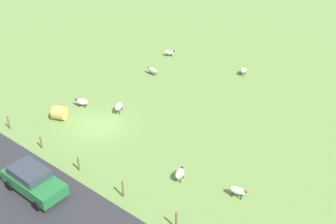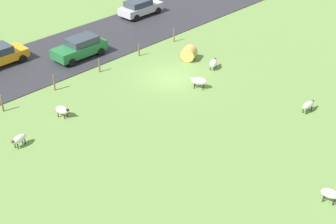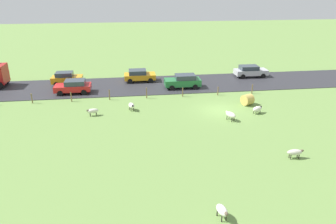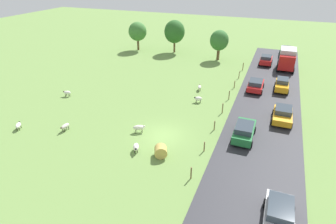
{
  "view_description": "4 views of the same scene",
  "coord_description": "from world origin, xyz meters",
  "px_view_note": "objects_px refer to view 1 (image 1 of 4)",
  "views": [
    {
      "loc": [
        17.58,
        21.07,
        17.4
      ],
      "look_at": [
        -3.51,
        4.37,
        1.34
      ],
      "focal_mm": 42.13,
      "sensor_mm": 36.0,
      "label": 1
    },
    {
      "loc": [
        -24.01,
        24.85,
        17.68
      ],
      "look_at": [
        -4.49,
        4.83,
        0.93
      ],
      "focal_mm": 54.21,
      "sensor_mm": 36.0,
      "label": 2
    },
    {
      "loc": [
        -29.57,
        9.25,
        12.36
      ],
      "look_at": [
        -2.35,
        5.71,
        1.06
      ],
      "focal_mm": 33.78,
      "sensor_mm": 36.0,
      "label": 3
    },
    {
      "loc": [
        9.56,
        -22.9,
        15.73
      ],
      "look_at": [
        -0.78,
        3.34,
        0.99
      ],
      "focal_mm": 29.97,
      "sensor_mm": 36.0,
      "label": 4
    }
  ],
  "objects_px": {
    "sheep_2": "(238,191)",
    "hay_bale_0": "(60,113)",
    "sheep_3": "(119,106)",
    "sheep_5": "(244,70)",
    "sheep_6": "(82,102)",
    "car_1": "(33,180)",
    "sheep_1": "(152,70)",
    "sheep_4": "(180,173)",
    "sheep_0": "(169,52)"
  },
  "relations": [
    {
      "from": "sheep_2",
      "to": "hay_bale_0",
      "type": "bearing_deg",
      "value": -86.7
    },
    {
      "from": "sheep_3",
      "to": "sheep_5",
      "type": "height_order",
      "value": "sheep_3"
    },
    {
      "from": "sheep_3",
      "to": "sheep_6",
      "type": "bearing_deg",
      "value": -67.94
    },
    {
      "from": "sheep_5",
      "to": "car_1",
      "type": "bearing_deg",
      "value": -4.67
    },
    {
      "from": "sheep_5",
      "to": "car_1",
      "type": "distance_m",
      "value": 23.79
    },
    {
      "from": "sheep_1",
      "to": "sheep_5",
      "type": "distance_m",
      "value": 9.28
    },
    {
      "from": "sheep_3",
      "to": "sheep_6",
      "type": "distance_m",
      "value": 3.47
    },
    {
      "from": "sheep_1",
      "to": "sheep_2",
      "type": "relative_size",
      "value": 1.05
    },
    {
      "from": "sheep_4",
      "to": "sheep_6",
      "type": "relative_size",
      "value": 0.9
    },
    {
      "from": "sheep_3",
      "to": "sheep_5",
      "type": "distance_m",
      "value": 14.04
    },
    {
      "from": "sheep_2",
      "to": "sheep_3",
      "type": "bearing_deg",
      "value": -102.2
    },
    {
      "from": "sheep_4",
      "to": "sheep_5",
      "type": "height_order",
      "value": "same"
    },
    {
      "from": "sheep_0",
      "to": "sheep_3",
      "type": "bearing_deg",
      "value": 18.8
    },
    {
      "from": "sheep_4",
      "to": "hay_bale_0",
      "type": "height_order",
      "value": "hay_bale_0"
    },
    {
      "from": "car_1",
      "to": "sheep_1",
      "type": "bearing_deg",
      "value": -163.33
    },
    {
      "from": "sheep_4",
      "to": "car_1",
      "type": "xyz_separation_m",
      "value": [
        6.69,
        -6.6,
        0.4
      ]
    },
    {
      "from": "sheep_6",
      "to": "sheep_1",
      "type": "bearing_deg",
      "value": 175.93
    },
    {
      "from": "sheep_1",
      "to": "car_1",
      "type": "xyz_separation_m",
      "value": [
        18.02,
        5.4,
        0.42
      ]
    },
    {
      "from": "sheep_6",
      "to": "car_1",
      "type": "distance_m",
      "value": 11.0
    },
    {
      "from": "sheep_1",
      "to": "car_1",
      "type": "height_order",
      "value": "car_1"
    },
    {
      "from": "sheep_1",
      "to": "car_1",
      "type": "distance_m",
      "value": 18.81
    },
    {
      "from": "sheep_4",
      "to": "sheep_5",
      "type": "distance_m",
      "value": 17.65
    },
    {
      "from": "sheep_0",
      "to": "sheep_1",
      "type": "height_order",
      "value": "sheep_1"
    },
    {
      "from": "sheep_6",
      "to": "hay_bale_0",
      "type": "xyz_separation_m",
      "value": [
        2.51,
        0.13,
        0.1
      ]
    },
    {
      "from": "sheep_0",
      "to": "sheep_1",
      "type": "xyz_separation_m",
      "value": [
        4.87,
        1.63,
        0.03
      ]
    },
    {
      "from": "sheep_3",
      "to": "sheep_5",
      "type": "bearing_deg",
      "value": 160.27
    },
    {
      "from": "sheep_1",
      "to": "sheep_0",
      "type": "bearing_deg",
      "value": -161.49
    },
    {
      "from": "sheep_3",
      "to": "car_1",
      "type": "relative_size",
      "value": 0.29
    },
    {
      "from": "sheep_5",
      "to": "hay_bale_0",
      "type": "relative_size",
      "value": 0.95
    },
    {
      "from": "sheep_6",
      "to": "car_1",
      "type": "bearing_deg",
      "value": 33.25
    },
    {
      "from": "sheep_6",
      "to": "hay_bale_0",
      "type": "bearing_deg",
      "value": 2.94
    },
    {
      "from": "sheep_3",
      "to": "car_1",
      "type": "distance_m",
      "value": 10.87
    },
    {
      "from": "sheep_2",
      "to": "hay_bale_0",
      "type": "height_order",
      "value": "hay_bale_0"
    },
    {
      "from": "sheep_0",
      "to": "sheep_5",
      "type": "relative_size",
      "value": 1.04
    },
    {
      "from": "car_1",
      "to": "sheep_0",
      "type": "bearing_deg",
      "value": -162.93
    },
    {
      "from": "sheep_2",
      "to": "hay_bale_0",
      "type": "relative_size",
      "value": 1.04
    },
    {
      "from": "sheep_1",
      "to": "sheep_4",
      "type": "xyz_separation_m",
      "value": [
        11.33,
        11.99,
        0.02
      ]
    },
    {
      "from": "sheep_1",
      "to": "sheep_6",
      "type": "distance_m",
      "value": 8.85
    },
    {
      "from": "sheep_6",
      "to": "hay_bale_0",
      "type": "distance_m",
      "value": 2.51
    },
    {
      "from": "sheep_0",
      "to": "sheep_1",
      "type": "relative_size",
      "value": 0.9
    },
    {
      "from": "sheep_2",
      "to": "car_1",
      "type": "height_order",
      "value": "car_1"
    },
    {
      "from": "sheep_0",
      "to": "car_1",
      "type": "relative_size",
      "value": 0.26
    },
    {
      "from": "sheep_5",
      "to": "sheep_6",
      "type": "xyz_separation_m",
      "value": [
        14.52,
        -7.96,
        -0.06
      ]
    },
    {
      "from": "sheep_1",
      "to": "car_1",
      "type": "bearing_deg",
      "value": 16.67
    },
    {
      "from": "sheep_4",
      "to": "car_1",
      "type": "height_order",
      "value": "car_1"
    },
    {
      "from": "sheep_4",
      "to": "hay_bale_0",
      "type": "relative_size",
      "value": 0.95
    },
    {
      "from": "sheep_0",
      "to": "sheep_6",
      "type": "bearing_deg",
      "value": 4.19
    },
    {
      "from": "sheep_3",
      "to": "sheep_4",
      "type": "height_order",
      "value": "sheep_3"
    },
    {
      "from": "car_1",
      "to": "sheep_3",
      "type": "bearing_deg",
      "value": -165.03
    },
    {
      "from": "sheep_0",
      "to": "sheep_2",
      "type": "relative_size",
      "value": 0.94
    }
  ]
}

